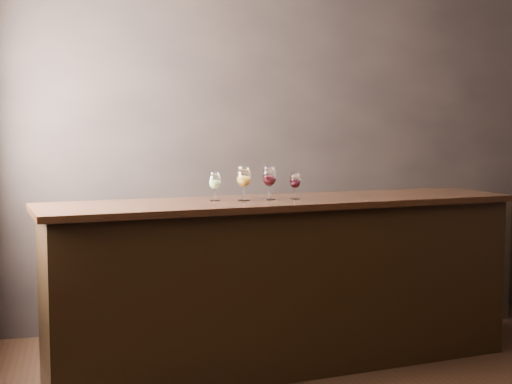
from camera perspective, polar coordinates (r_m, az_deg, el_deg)
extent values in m
cube|color=black|center=(5.77, 3.58, 3.43)|extent=(5.00, 0.02, 2.80)
cube|color=black|center=(4.73, 2.26, -7.52)|extent=(3.12, 1.07, 1.07)
cube|color=black|center=(4.64, 2.28, -0.81)|extent=(3.23, 1.16, 0.04)
cube|color=black|center=(5.74, 6.58, -5.52)|extent=(2.85, 0.40, 1.02)
cylinder|color=white|center=(4.54, -3.30, -0.68)|extent=(0.07, 0.07, 0.00)
cylinder|color=white|center=(4.53, -3.31, -0.22)|extent=(0.01, 0.01, 0.07)
ellipsoid|color=white|center=(4.53, -3.31, 0.90)|extent=(0.08, 0.08, 0.11)
cylinder|color=white|center=(4.52, -3.31, 1.52)|extent=(0.06, 0.06, 0.01)
ellipsoid|color=#ABBE63|center=(4.53, -3.31, 0.68)|extent=(0.06, 0.06, 0.05)
cylinder|color=white|center=(4.54, -0.98, -0.66)|extent=(0.08, 0.08, 0.00)
cylinder|color=white|center=(4.53, -0.98, -0.12)|extent=(0.01, 0.01, 0.08)
ellipsoid|color=white|center=(4.52, -0.98, 1.22)|extent=(0.09, 0.09, 0.13)
cylinder|color=white|center=(4.52, -0.99, 1.95)|extent=(0.07, 0.07, 0.01)
ellipsoid|color=#C07820|center=(4.53, -0.98, 0.94)|extent=(0.07, 0.07, 0.06)
cylinder|color=white|center=(4.60, 1.07, -0.58)|extent=(0.08, 0.08, 0.00)
cylinder|color=white|center=(4.59, 1.07, -0.05)|extent=(0.01, 0.01, 0.08)
ellipsoid|color=white|center=(4.59, 1.08, 1.26)|extent=(0.09, 0.09, 0.13)
cylinder|color=white|center=(4.58, 1.08, 1.99)|extent=(0.07, 0.07, 0.01)
ellipsoid|color=black|center=(4.59, 1.08, 1.00)|extent=(0.07, 0.07, 0.06)
cylinder|color=white|center=(4.64, 3.15, -0.54)|extent=(0.06, 0.06, 0.00)
cylinder|color=white|center=(4.64, 3.15, -0.11)|extent=(0.01, 0.01, 0.07)
ellipsoid|color=white|center=(4.63, 3.15, 0.95)|extent=(0.07, 0.07, 0.11)
cylinder|color=white|center=(4.63, 3.16, 1.53)|extent=(0.06, 0.06, 0.01)
ellipsoid|color=black|center=(4.63, 3.15, 0.73)|extent=(0.06, 0.06, 0.05)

